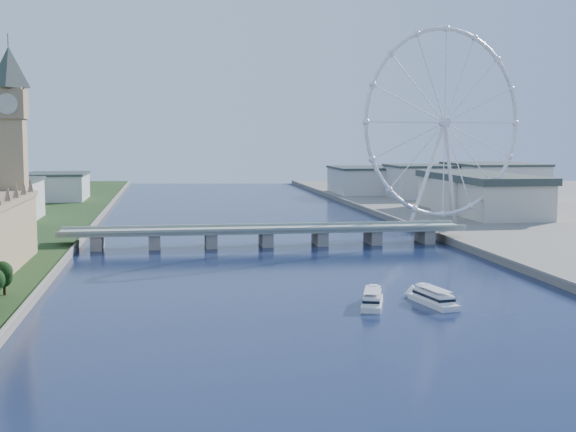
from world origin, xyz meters
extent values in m
cube|color=tan|center=(-128.00, 278.00, 43.00)|extent=(13.00, 13.00, 80.00)
cube|color=#937A59|center=(-128.00, 278.00, 75.00)|extent=(15.00, 15.00, 14.00)
pyramid|color=#2D3833|center=(-128.00, 278.00, 103.00)|extent=(20.02, 20.02, 20.00)
cube|color=gray|center=(0.00, 300.00, 8.50)|extent=(220.00, 22.00, 2.00)
cube|color=gray|center=(-90.00, 300.00, 3.75)|extent=(6.00, 20.00, 7.50)
cube|color=gray|center=(-60.00, 300.00, 3.75)|extent=(6.00, 20.00, 7.50)
cube|color=gray|center=(-30.00, 300.00, 3.75)|extent=(6.00, 20.00, 7.50)
cube|color=gray|center=(0.00, 300.00, 3.75)|extent=(6.00, 20.00, 7.50)
cube|color=gray|center=(30.00, 300.00, 3.75)|extent=(6.00, 20.00, 7.50)
cube|color=gray|center=(60.00, 300.00, 3.75)|extent=(6.00, 20.00, 7.50)
cube|color=gray|center=(90.00, 300.00, 3.75)|extent=(6.00, 20.00, 7.50)
torus|color=silver|center=(120.00, 355.00, 68.00)|extent=(113.60, 39.12, 118.60)
cylinder|color=silver|center=(120.00, 355.00, 68.00)|extent=(7.25, 6.61, 6.00)
cube|color=gray|center=(117.00, 365.00, 4.00)|extent=(14.00, 10.00, 2.00)
cube|color=beige|center=(-160.00, 430.00, 16.00)|extent=(40.00, 60.00, 26.00)
cube|color=beige|center=(-150.00, 600.00, 14.00)|extent=(50.00, 70.00, 22.00)
cube|color=beige|center=(180.00, 580.00, 17.00)|extent=(60.00, 60.00, 28.00)
cube|color=beige|center=(240.00, 560.00, 18.00)|extent=(70.00, 90.00, 30.00)
cube|color=beige|center=(140.00, 640.00, 15.00)|extent=(60.00, 80.00, 24.00)
camera|label=1|loc=(-52.22, -131.19, 60.10)|focal=50.00mm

